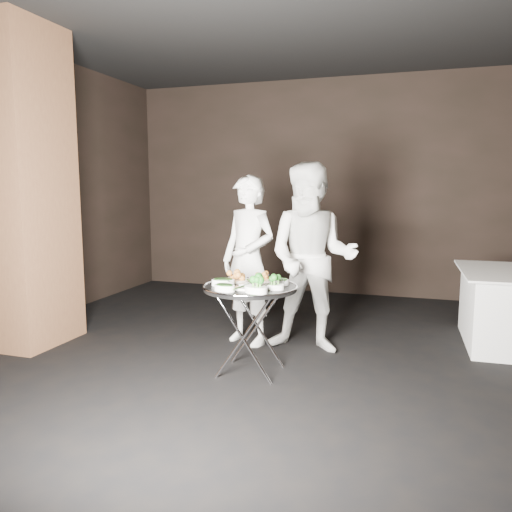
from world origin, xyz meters
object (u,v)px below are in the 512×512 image
(tray_stand, at_px, (250,326))
(waiter_right, at_px, (312,258))
(serving_tray, at_px, (250,287))
(waiter_left, at_px, (248,260))

(tray_stand, height_order, waiter_right, waiter_right)
(serving_tray, relative_size, waiter_left, 0.47)
(serving_tray, bearing_deg, waiter_left, 109.86)
(tray_stand, distance_m, waiter_right, 0.93)
(tray_stand, relative_size, waiter_right, 0.41)
(serving_tray, bearing_deg, tray_stand, -90.00)
(waiter_right, bearing_deg, tray_stand, -117.49)
(tray_stand, distance_m, serving_tray, 0.32)
(serving_tray, xyz_separation_m, waiter_right, (0.36, 0.71, 0.15))
(tray_stand, xyz_separation_m, waiter_right, (0.36, 0.71, 0.47))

